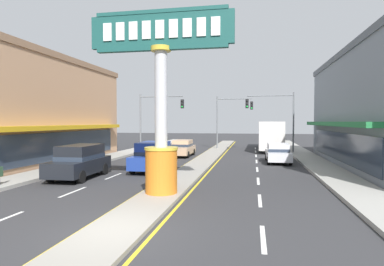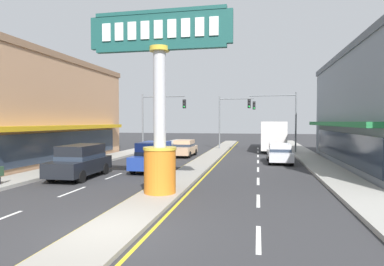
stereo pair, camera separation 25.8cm
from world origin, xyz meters
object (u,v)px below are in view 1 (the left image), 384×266
sedan_far_left_oncoming (182,148)px  traffic_light_left_side (156,112)px  bus_far_right_lane (270,134)px  traffic_light_median_far (230,114)px  suv_near_left_lane (80,161)px  district_sign (161,108)px  storefront_left (11,110)px  traffic_light_right_side (276,112)px  sedan_mid_left_lane (278,153)px  suv_near_right_lane (153,156)px

sedan_far_left_oncoming → traffic_light_left_side: bearing=136.4°
bus_far_right_lane → sedan_far_left_oncoming: 12.00m
traffic_light_median_far → suv_near_left_lane: 22.05m
traffic_light_left_side → bus_far_right_lane: size_ratio=0.55×
district_sign → traffic_light_median_far: district_sign is taller
storefront_left → suv_near_left_lane: 10.32m
district_sign → bus_far_right_lane: size_ratio=0.70×
traffic_light_right_side → sedan_mid_left_lane: (-0.28, -7.56, -3.46)m
traffic_light_right_side → suv_near_left_lane: traffic_light_right_side is taller
sedan_mid_left_lane → sedan_far_left_oncoming: 9.06m
traffic_light_right_side → suv_near_right_lane: bearing=-123.3°
storefront_left → bus_far_right_lane: 26.00m
traffic_light_left_side → suv_near_right_lane: bearing=-73.9°
traffic_light_left_side → bus_far_right_lane: (12.04, 5.05, -2.38)m
traffic_light_left_side → bus_far_right_lane: 13.27m
traffic_light_left_side → traffic_light_median_far: (7.45, 4.75, -0.05)m
traffic_light_median_far → traffic_light_left_side: bearing=-147.5°
traffic_light_right_side → suv_near_right_lane: 16.25m
traffic_light_left_side → sedan_mid_left_lane: size_ratio=1.44×
suv_near_left_lane → traffic_light_right_side: bearing=54.3°
storefront_left → bus_far_right_lane: bearing=38.3°
suv_near_right_lane → sedan_mid_left_lane: (8.45, 5.74, -0.20)m
district_sign → traffic_light_median_far: (1.29, 24.05, 0.37)m
suv_near_left_lane → traffic_light_left_side: bearing=91.0°
traffic_light_right_side → district_sign: bearing=-107.0°
traffic_light_median_far → storefront_left: bearing=-134.9°
storefront_left → traffic_light_left_side: storefront_left is taller
district_sign → traffic_light_right_side: district_sign is taller
bus_far_right_lane → suv_near_left_lane: bus_far_right_lane is taller
district_sign → traffic_light_median_far: bearing=86.9°
traffic_light_median_far → suv_near_right_lane: size_ratio=1.34×
traffic_light_left_side → traffic_light_right_side: (12.32, 0.90, 0.00)m
district_sign → bus_far_right_lane: bearing=76.4°
suv_near_right_lane → traffic_light_right_side: bearing=56.7°
district_sign → storefront_left: bearing=150.2°
bus_far_right_lane → sedan_mid_left_lane: (0.00, -11.71, -1.08)m
suv_near_right_lane → sedan_far_left_oncoming: 9.00m
traffic_light_right_side → bus_far_right_lane: traffic_light_right_side is taller
traffic_light_median_far → sedan_mid_left_lane: traffic_light_median_far is taller
sedan_mid_left_lane → suv_near_right_lane: bearing=-145.8°
district_sign → traffic_light_left_side: (-6.16, 19.30, 0.42)m
storefront_left → sedan_mid_left_lane: bearing=12.1°
traffic_light_right_side → bus_far_right_lane: (-0.28, 4.15, -2.38)m
suv_near_left_lane → sedan_mid_left_lane: (11.75, 9.19, -0.20)m
storefront_left → sedan_far_left_oncoming: (11.87, 7.61, -3.33)m
bus_far_right_lane → suv_near_left_lane: bearing=-119.4°
storefront_left → traffic_light_right_side: size_ratio=3.10×
sedan_far_left_oncoming → storefront_left: bearing=-147.3°
sedan_far_left_oncoming → traffic_light_right_side: bearing=26.2°
storefront_left → traffic_light_median_far: storefront_left is taller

